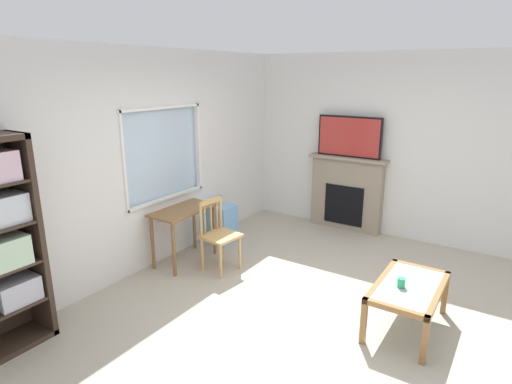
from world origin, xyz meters
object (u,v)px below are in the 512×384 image
(tv, at_px, (349,137))
(coffee_table, at_px, (409,291))
(plastic_drawer_unit, at_px, (220,223))
(desk_under_window, at_px, (184,218))
(fireplace, at_px, (346,193))
(sippy_cup, at_px, (401,283))
(wooden_chair, at_px, (219,234))

(tv, bearing_deg, coffee_table, -145.93)
(plastic_drawer_unit, bearing_deg, desk_under_window, -176.48)
(plastic_drawer_unit, xyz_separation_m, tv, (1.47, -1.34, 1.19))
(coffee_table, bearing_deg, plastic_drawer_unit, 74.82)
(fireplace, bearing_deg, plastic_drawer_unit, 137.98)
(fireplace, relative_size, tv, 1.23)
(sippy_cup, bearing_deg, desk_under_window, 88.87)
(wooden_chair, height_order, coffee_table, wooden_chair)
(sippy_cup, bearing_deg, wooden_chair, 87.16)
(desk_under_window, relative_size, fireplace, 0.73)
(coffee_table, bearing_deg, sippy_cup, 149.24)
(tv, xyz_separation_m, coffee_table, (-2.25, -1.52, -1.08))
(desk_under_window, distance_m, plastic_drawer_unit, 0.88)
(wooden_chair, relative_size, fireplace, 0.74)
(desk_under_window, height_order, fireplace, fireplace)
(wooden_chair, xyz_separation_m, fireplace, (2.24, -0.78, 0.12))
(tv, xyz_separation_m, sippy_cup, (-2.34, -1.46, -0.96))
(desk_under_window, bearing_deg, fireplace, -29.29)
(desk_under_window, bearing_deg, wooden_chair, -83.71)
(tv, bearing_deg, fireplace, -0.00)
(desk_under_window, relative_size, plastic_drawer_unit, 1.61)
(desk_under_window, xyz_separation_m, fireplace, (2.30, -1.29, -0.01))
(wooden_chair, xyz_separation_m, coffee_table, (-0.02, -2.30, -0.08))
(wooden_chair, distance_m, fireplace, 2.38)
(wooden_chair, bearing_deg, desk_under_window, 96.29)
(fireplace, relative_size, coffee_table, 1.22)
(tv, bearing_deg, wooden_chair, 160.77)
(fireplace, bearing_deg, desk_under_window, 150.71)
(plastic_drawer_unit, height_order, fireplace, fireplace)
(wooden_chair, height_order, sippy_cup, wooden_chair)
(wooden_chair, relative_size, coffee_table, 0.91)
(fireplace, bearing_deg, tv, 180.00)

